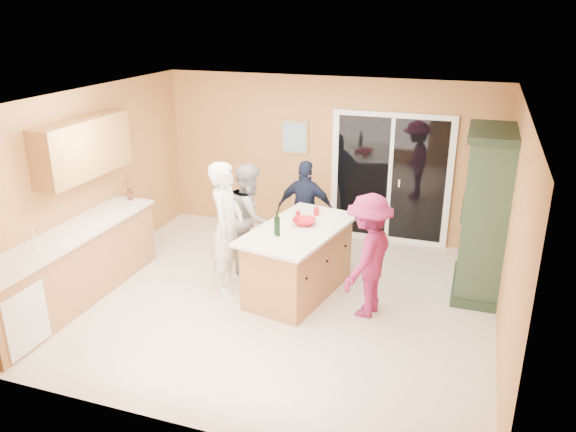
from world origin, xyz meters
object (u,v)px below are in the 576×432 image
(kitchen_island, at_px, (299,263))
(woman_navy, at_px, (306,210))
(woman_grey, at_px, (250,217))
(woman_magenta, at_px, (368,256))
(woman_white, at_px, (227,227))
(green_hutch, at_px, (485,216))

(kitchen_island, height_order, woman_navy, woman_navy)
(woman_grey, height_order, woman_magenta, woman_grey)
(woman_white, xyz_separation_m, woman_navy, (0.67, 1.35, -0.13))
(woman_white, xyz_separation_m, woman_grey, (0.03, 0.71, -0.10))
(kitchen_island, height_order, green_hutch, green_hutch)
(woman_grey, distance_m, woman_navy, 0.90)
(woman_white, height_order, woman_magenta, woman_white)
(green_hutch, relative_size, woman_magenta, 1.42)
(woman_white, bearing_deg, green_hutch, -79.13)
(green_hutch, xyz_separation_m, woman_magenta, (-1.30, -1.06, -0.30))
(woman_navy, bearing_deg, kitchen_island, 101.31)
(woman_magenta, bearing_deg, green_hutch, 142.73)
(kitchen_island, relative_size, green_hutch, 0.87)
(woman_grey, bearing_deg, kitchen_island, -136.36)
(woman_grey, bearing_deg, woman_white, 161.82)
(green_hutch, bearing_deg, woman_navy, 172.23)
(green_hutch, bearing_deg, woman_grey, -174.73)
(kitchen_island, xyz_separation_m, woman_navy, (-0.27, 1.17, 0.31))
(kitchen_island, xyz_separation_m, woman_magenta, (0.95, -0.23, 0.34))
(kitchen_island, xyz_separation_m, woman_white, (-0.94, -0.18, 0.45))
(woman_grey, height_order, woman_navy, woman_grey)
(kitchen_island, bearing_deg, woman_white, -158.33)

